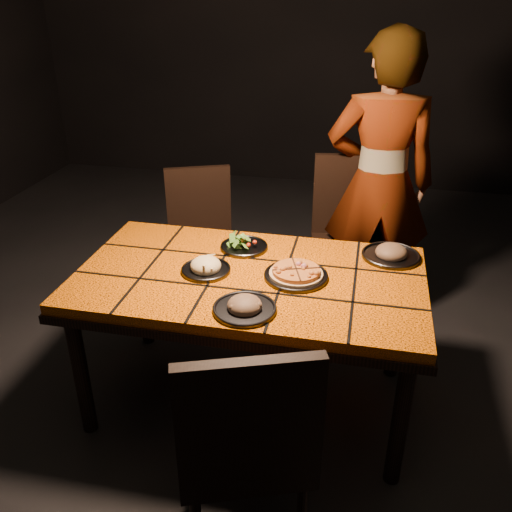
% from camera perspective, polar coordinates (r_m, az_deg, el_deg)
% --- Properties ---
extents(room_shell, '(6.04, 7.04, 3.08)m').
position_cam_1_polar(room_shell, '(2.24, -0.78, 15.14)').
color(room_shell, black).
rests_on(room_shell, ground).
extents(dining_table, '(1.62, 0.92, 0.75)m').
position_cam_1_polar(dining_table, '(2.55, -0.67, -3.44)').
color(dining_table, orange).
rests_on(dining_table, ground).
extents(chair_near, '(0.58, 0.58, 1.00)m').
position_cam_1_polar(chair_near, '(1.93, -1.07, -19.00)').
color(chair_near, black).
rests_on(chair_near, ground).
extents(chair_far_left, '(0.54, 0.54, 0.92)m').
position_cam_1_polar(chair_far_left, '(3.49, -5.79, 2.65)').
color(chair_far_left, black).
rests_on(chair_far_left, ground).
extents(chair_far_right, '(0.53, 0.53, 1.03)m').
position_cam_1_polar(chair_far_right, '(3.39, 9.89, 2.77)').
color(chair_far_right, black).
rests_on(chair_far_right, ground).
extents(diner, '(0.68, 0.48, 1.77)m').
position_cam_1_polar(diner, '(3.31, 12.87, 7.37)').
color(diner, brown).
rests_on(diner, ground).
extents(plate_pizza, '(0.31, 0.31, 0.04)m').
position_cam_1_polar(plate_pizza, '(2.47, 4.24, -1.92)').
color(plate_pizza, '#3A3A3F').
rests_on(plate_pizza, dining_table).
extents(plate_pasta, '(0.23, 0.23, 0.08)m').
position_cam_1_polar(plate_pasta, '(2.53, -5.30, -1.21)').
color(plate_pasta, '#3A3A3F').
rests_on(plate_pasta, dining_table).
extents(plate_salad, '(0.24, 0.24, 0.07)m').
position_cam_1_polar(plate_salad, '(2.73, -1.27, 1.29)').
color(plate_salad, '#3A3A3F').
rests_on(plate_salad, dining_table).
extents(plate_mushroom_a, '(0.26, 0.26, 0.09)m').
position_cam_1_polar(plate_mushroom_a, '(2.23, -1.21, -5.29)').
color(plate_mushroom_a, '#3A3A3F').
rests_on(plate_mushroom_a, dining_table).
extents(plate_mushroom_b, '(0.28, 0.28, 0.09)m').
position_cam_1_polar(plate_mushroom_b, '(2.72, 14.05, 0.34)').
color(plate_mushroom_b, '#3A3A3F').
rests_on(plate_mushroom_b, dining_table).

